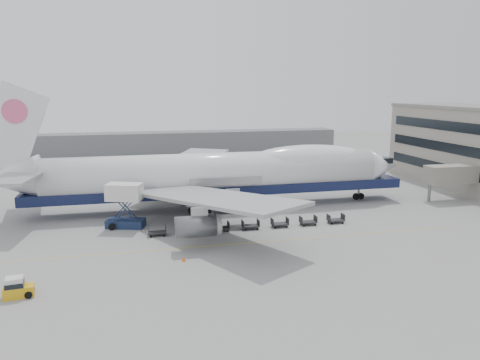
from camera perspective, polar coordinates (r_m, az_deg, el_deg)
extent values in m
plane|color=gray|center=(63.94, -0.94, -6.04)|extent=(260.00, 260.00, 0.00)
cube|color=gold|center=(58.38, 0.35, -7.73)|extent=(60.00, 0.15, 0.01)
cube|color=gray|center=(87.26, 24.36, 0.66)|extent=(9.00, 3.00, 3.00)
cylinder|color=slate|center=(85.44, 22.07, -1.42)|extent=(0.50, 0.50, 3.00)
cube|color=slate|center=(130.58, -12.01, 4.15)|extent=(110.00, 8.00, 7.00)
cylinder|color=white|center=(74.02, -2.98, 0.87)|extent=(52.00, 6.40, 6.40)
cube|color=#11193F|center=(74.71, -2.20, -1.03)|extent=(60.00, 5.76, 1.50)
cone|color=white|center=(84.19, 16.82, 1.66)|extent=(6.00, 6.40, 6.40)
cone|color=white|center=(74.75, -26.63, 0.26)|extent=(9.00, 6.40, 6.40)
ellipsoid|color=white|center=(78.05, 8.35, 2.61)|extent=(20.67, 5.78, 4.56)
cube|color=white|center=(73.56, -25.96, 5.59)|extent=(10.52, 0.50, 13.56)
cylinder|color=#E75988|center=(73.30, -25.74, 7.56)|extent=(3.40, 0.30, 3.40)
cube|color=#9EA0A3|center=(59.86, -3.29, -2.19)|extent=(20.35, 26.74, 2.26)
cube|color=#9EA0A3|center=(87.61, -6.62, 2.02)|extent=(20.35, 26.74, 2.26)
cylinder|color=#595B60|center=(92.31, -8.80, 1.05)|extent=(4.80, 2.60, 2.60)
cylinder|color=#595B60|center=(84.23, -4.21, 0.18)|extent=(4.80, 2.60, 2.60)
cylinder|color=#595B60|center=(65.03, -1.33, -3.09)|extent=(4.80, 2.60, 2.60)
cylinder|color=#595B60|center=(55.48, -5.45, -5.66)|extent=(4.80, 2.60, 2.60)
cylinder|color=slate|center=(83.09, 14.26, -1.46)|extent=(0.36, 0.36, 2.50)
cylinder|color=black|center=(83.24, 14.24, -1.93)|extent=(1.10, 0.45, 1.10)
cylinder|color=slate|center=(71.60, -4.87, -3.16)|extent=(0.36, 0.36, 2.50)
cylinder|color=black|center=(71.77, -4.86, -3.70)|extent=(1.10, 0.45, 1.10)
cylinder|color=slate|center=(77.37, -5.54, -2.08)|extent=(0.36, 0.36, 2.50)
cylinder|color=black|center=(77.53, -5.53, -2.59)|extent=(1.10, 0.45, 1.10)
cube|color=#182648|center=(66.70, -13.75, -5.13)|extent=(5.62, 3.94, 1.12)
cube|color=silver|center=(65.62, -13.92, -1.41)|extent=(5.29, 4.00, 2.25)
cube|color=#182648|center=(65.03, -13.84, -3.51)|extent=(3.49, 1.26, 4.03)
cube|color=#182648|center=(67.21, -13.83, -3.04)|extent=(3.49, 1.26, 4.03)
cube|color=slate|center=(67.22, -13.92, -1.11)|extent=(2.71, 1.94, 0.15)
cylinder|color=black|center=(65.80, -15.35, -5.53)|extent=(0.92, 0.36, 0.92)
cylinder|color=black|center=(67.76, -15.30, -5.04)|extent=(0.92, 0.36, 0.92)
cylinder|color=black|center=(65.75, -12.13, -5.39)|extent=(0.92, 0.36, 0.92)
cylinder|color=black|center=(67.72, -12.18, -4.91)|extent=(0.92, 0.36, 0.92)
cube|color=gold|center=(48.71, -25.37, -12.17)|extent=(2.76, 1.69, 1.03)
cube|color=silver|center=(48.39, -25.80, -11.16)|extent=(1.63, 1.47, 0.94)
cube|color=black|center=(48.46, -25.78, -11.36)|extent=(1.74, 1.57, 0.47)
cylinder|color=black|center=(48.44, -26.60, -12.65)|extent=(0.65, 0.28, 0.65)
cylinder|color=black|center=(49.53, -26.29, -12.09)|extent=(0.65, 0.28, 0.65)
cylinder|color=black|center=(48.04, -24.38, -12.65)|extent=(0.65, 0.28, 0.65)
cylinder|color=black|center=(49.13, -24.12, -12.09)|extent=(0.65, 0.28, 0.65)
cone|color=orange|center=(52.97, -6.88, -9.48)|extent=(0.41, 0.41, 0.63)
cube|color=orange|center=(53.07, -6.87, -9.78)|extent=(0.43, 0.43, 0.03)
cube|color=#2D2D30|center=(62.06, -10.05, -6.32)|extent=(2.30, 1.35, 0.18)
cube|color=#2D2D30|center=(61.90, -11.08, -6.02)|extent=(0.08, 1.35, 0.90)
cube|color=#2D2D30|center=(62.01, -9.04, -5.91)|extent=(0.08, 1.35, 0.90)
cylinder|color=black|center=(61.59, -10.80, -6.78)|extent=(0.30, 0.12, 0.30)
cylinder|color=black|center=(62.64, -10.85, -6.47)|extent=(0.30, 0.12, 0.30)
cylinder|color=black|center=(61.68, -9.21, -6.69)|extent=(0.30, 0.12, 0.30)
cylinder|color=black|center=(62.72, -9.29, -6.39)|extent=(0.30, 0.12, 0.30)
cube|color=#2D2D30|center=(62.41, -6.20, -6.11)|extent=(2.30, 1.35, 0.18)
cube|color=#2D2D30|center=(62.18, -7.22, -5.81)|extent=(0.08, 1.35, 0.90)
cube|color=#2D2D30|center=(62.43, -5.20, -5.70)|extent=(0.08, 1.35, 0.90)
cylinder|color=black|center=(61.89, -6.91, -6.57)|extent=(0.30, 0.12, 0.30)
cylinder|color=black|center=(62.93, -7.03, -6.27)|extent=(0.30, 0.12, 0.30)
cylinder|color=black|center=(62.09, -5.34, -6.47)|extent=(0.30, 0.12, 0.30)
cylinder|color=black|center=(63.13, -5.49, -6.18)|extent=(0.30, 0.12, 0.30)
cube|color=#2D2D30|center=(63.04, -2.41, -5.87)|extent=(2.30, 1.35, 0.18)
cube|color=#2D2D30|center=(62.73, -3.40, -5.59)|extent=(0.08, 1.35, 0.90)
cube|color=#2D2D30|center=(63.13, -1.43, -5.46)|extent=(0.08, 1.35, 0.90)
cylinder|color=black|center=(62.46, -3.08, -6.33)|extent=(0.30, 0.12, 0.30)
cylinder|color=black|center=(63.49, -3.26, -6.04)|extent=(0.30, 0.12, 0.30)
cylinder|color=black|center=(62.77, -1.54, -6.23)|extent=(0.30, 0.12, 0.30)
cylinder|color=black|center=(63.80, -1.75, -5.94)|extent=(0.30, 0.12, 0.30)
cube|color=#2D2D30|center=(63.93, 1.29, -5.62)|extent=(2.30, 1.35, 0.18)
cube|color=#2D2D30|center=(63.56, 0.32, -5.35)|extent=(0.08, 1.35, 0.90)
cube|color=#2D2D30|center=(64.10, 2.24, -5.21)|extent=(0.08, 1.35, 0.90)
cylinder|color=black|center=(63.31, 0.66, -6.07)|extent=(0.30, 0.12, 0.30)
cylinder|color=black|center=(64.33, 0.42, -5.79)|extent=(0.30, 0.12, 0.30)
cylinder|color=black|center=(63.73, 2.15, -5.97)|extent=(0.30, 0.12, 0.30)
cylinder|color=black|center=(64.74, 1.89, -5.69)|extent=(0.30, 0.12, 0.30)
cube|color=#2D2D30|center=(65.08, 4.86, -5.36)|extent=(2.30, 1.35, 0.18)
cube|color=#2D2D30|center=(64.64, 3.94, -5.09)|extent=(0.08, 1.35, 0.90)
cube|color=#2D2D30|center=(65.31, 5.79, -4.95)|extent=(0.08, 1.35, 0.90)
cylinder|color=black|center=(64.41, 4.29, -5.80)|extent=(0.30, 0.12, 0.30)
cylinder|color=black|center=(65.42, 4.00, -5.53)|extent=(0.30, 0.12, 0.30)
cylinder|color=black|center=(64.93, 5.73, -5.69)|extent=(0.30, 0.12, 0.30)
cylinder|color=black|center=(65.93, 5.41, -5.42)|extent=(0.30, 0.12, 0.30)
cube|color=#2D2D30|center=(66.48, 8.30, -5.08)|extent=(2.30, 1.35, 0.18)
cube|color=#2D2D30|center=(65.98, 7.42, -4.82)|extent=(0.08, 1.35, 0.90)
cube|color=#2D2D30|center=(66.77, 9.19, -4.68)|extent=(0.08, 1.35, 0.90)
cylinder|color=black|center=(65.77, 7.78, -5.52)|extent=(0.30, 0.12, 0.30)
cylinder|color=black|center=(66.75, 7.44, -5.26)|extent=(0.30, 0.12, 0.30)
cylinder|color=black|center=(66.38, 9.15, -5.40)|extent=(0.30, 0.12, 0.30)
cylinder|color=black|center=(67.36, 8.79, -5.14)|extent=(0.30, 0.12, 0.30)
cube|color=#2D2D30|center=(68.10, 11.58, -4.80)|extent=(2.30, 1.35, 0.18)
cube|color=#2D2D30|center=(67.54, 10.74, -4.55)|extent=(0.08, 1.35, 0.90)
cube|color=#2D2D30|center=(68.45, 12.43, -4.40)|extent=(0.08, 1.35, 0.90)
cylinder|color=black|center=(67.35, 11.11, -5.22)|extent=(0.30, 0.12, 0.30)
cylinder|color=black|center=(68.31, 10.73, -4.98)|extent=(0.30, 0.12, 0.30)
cylinder|color=black|center=(68.06, 12.42, -5.10)|extent=(0.30, 0.12, 0.30)
cylinder|color=black|center=(69.01, 12.02, -4.86)|extent=(0.30, 0.12, 0.30)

